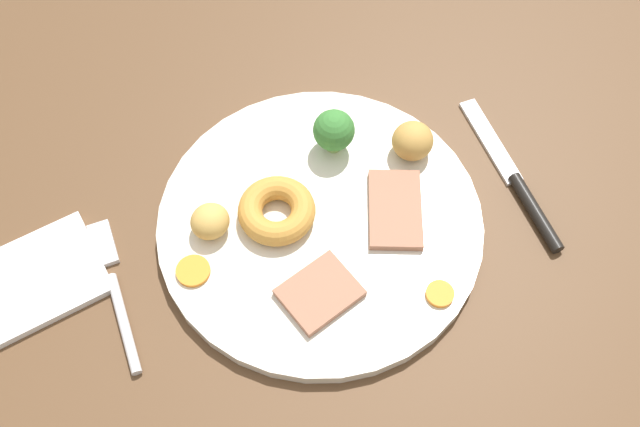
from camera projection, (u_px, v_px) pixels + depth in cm
name	position (u px, v px, depth cm)	size (l,w,h in cm)	color
dining_table	(308.00, 225.00, 68.51)	(120.00, 84.00, 3.60)	brown
dinner_plate	(320.00, 223.00, 65.79)	(29.87, 29.87, 1.40)	silver
meat_slice_main	(395.00, 209.00, 65.23)	(8.13, 4.79, 0.80)	#9E664C
meat_slice_under	(320.00, 293.00, 61.11)	(6.29, 5.13, 0.80)	#9E664C
yorkshire_pudding	(278.00, 213.00, 64.18)	(7.07, 7.07, 2.24)	#C68938
roast_potato_left	(413.00, 141.00, 67.35)	(3.98, 3.91, 3.56)	#BC8C42
roast_potato_right	(210.00, 221.00, 63.40)	(3.57, 3.41, 2.90)	tan
carrot_coin_front	(193.00, 271.00, 62.33)	(3.01, 3.01, 0.43)	orange
carrot_coin_back	(440.00, 294.00, 61.23)	(2.47, 2.47, 0.47)	orange
broccoli_floret	(334.00, 131.00, 66.93)	(3.98, 3.98, 4.68)	#8CB766
fork	(115.00, 289.00, 62.81)	(2.36, 15.31, 0.90)	silver
knife	(518.00, 185.00, 68.13)	(2.33, 18.55, 1.20)	black
folded_napkin	(39.00, 278.00, 63.32)	(11.00, 9.00, 0.80)	white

